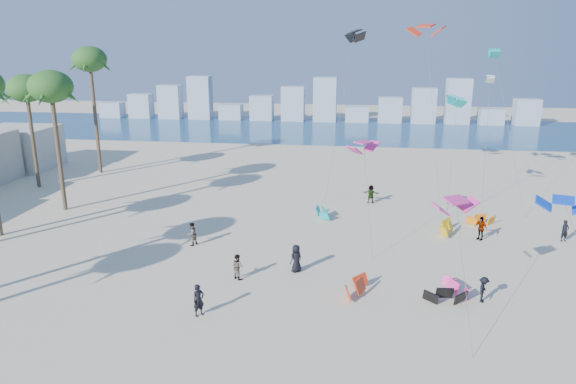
# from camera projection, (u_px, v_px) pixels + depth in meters

# --- Properties ---
(ground) EXTENTS (220.00, 220.00, 0.00)m
(ground) POSITION_uv_depth(u_px,v_px,m) (179.00, 376.00, 24.66)
(ground) COLOR beige
(ground) RESTS_ON ground
(ocean) EXTENTS (220.00, 220.00, 0.00)m
(ocean) POSITION_uv_depth(u_px,v_px,m) (313.00, 129.00, 93.25)
(ocean) COLOR navy
(ocean) RESTS_ON ground
(kitesurfer_near) EXTENTS (0.80, 0.81, 1.90)m
(kitesurfer_near) POSITION_uv_depth(u_px,v_px,m) (199.00, 300.00, 29.82)
(kitesurfer_near) COLOR black
(kitesurfer_near) RESTS_ON ground
(kitesurfer_mid) EXTENTS (1.05, 0.99, 1.70)m
(kitesurfer_mid) POSITION_uv_depth(u_px,v_px,m) (237.00, 266.00, 34.52)
(kitesurfer_mid) COLOR gray
(kitesurfer_mid) RESTS_ON ground
(kitesurfers_far) EXTENTS (29.36, 20.39, 1.92)m
(kitesurfers_far) POSITION_uv_depth(u_px,v_px,m) (375.00, 231.00, 40.79)
(kitesurfers_far) COLOR black
(kitesurfers_far) RESTS_ON ground
(grounded_kites) EXTENTS (15.65, 17.69, 0.92)m
(grounded_kites) POSITION_uv_depth(u_px,v_px,m) (415.00, 249.00, 38.50)
(grounded_kites) COLOR red
(grounded_kites) RESTS_ON ground
(flying_kites) EXTENTS (28.51, 32.14, 16.98)m
(flying_kites) POSITION_uv_depth(u_px,v_px,m) (458.00, 83.00, 41.61)
(flying_kites) COLOR #EF3595
(flying_kites) RESTS_ON ground
(distant_skyline) EXTENTS (85.00, 3.00, 8.40)m
(distant_skyline) POSITION_uv_depth(u_px,v_px,m) (312.00, 105.00, 102.08)
(distant_skyline) COLOR #9EADBF
(distant_skyline) RESTS_ON ground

